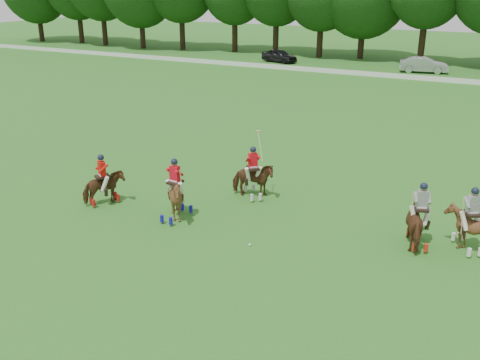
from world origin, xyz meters
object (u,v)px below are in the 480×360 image
at_px(car_mid, 424,65).
at_px(polo_red_a, 104,187).
at_px(car_left, 279,56).
at_px(polo_ball, 250,245).
at_px(polo_stripe_a, 419,223).
at_px(polo_stripe_b, 469,228).
at_px(polo_red_c, 176,197).
at_px(polo_red_b, 253,180).

relative_size(car_mid, polo_red_a, 2.15).
xyz_separation_m(car_left, polo_ball, (16.31, -40.60, -0.67)).
distance_m(car_left, polo_stripe_a, 43.55).
bearing_deg(polo_red_a, polo_stripe_a, 9.91).
distance_m(car_mid, polo_stripe_b, 38.25).
bearing_deg(polo_stripe_b, car_mid, 101.43).
bearing_deg(polo_red_c, polo_red_b, 63.64).
xyz_separation_m(car_left, car_mid, (15.42, 0.00, 0.04)).
xyz_separation_m(polo_red_a, polo_ball, (6.92, -0.59, -0.71)).
distance_m(car_mid, polo_red_c, 39.98).
distance_m(car_mid, polo_red_b, 36.59).
bearing_deg(polo_red_c, polo_red_a, -178.01).
bearing_deg(polo_stripe_a, car_left, 119.49).
bearing_deg(polo_stripe_b, polo_ball, -155.10).
relative_size(car_left, polo_ball, 46.67).
xyz_separation_m(car_mid, polo_red_a, (-6.02, -40.01, -0.00)).
bearing_deg(car_mid, polo_red_b, 167.92).
xyz_separation_m(polo_red_b, polo_red_c, (-1.64, -3.31, 0.11)).
relative_size(polo_red_b, polo_stripe_a, 1.20).
relative_size(polo_stripe_a, polo_stripe_b, 1.01).
xyz_separation_m(car_mid, polo_ball, (0.89, -40.60, -0.71)).
bearing_deg(polo_ball, polo_red_c, 168.52).
bearing_deg(polo_stripe_a, polo_red_a, -170.09).
distance_m(polo_red_b, polo_stripe_a, 7.09).
relative_size(polo_red_a, polo_red_c, 0.87).
bearing_deg(polo_ball, polo_red_a, 175.14).
distance_m(car_mid, polo_ball, 40.62).
xyz_separation_m(polo_red_a, polo_red_b, (5.08, 3.43, 0.03)).
distance_m(car_left, polo_stripe_b, 43.99).
bearing_deg(polo_red_a, polo_ball, -4.86).
relative_size(polo_stripe_a, polo_ball, 25.69).
bearing_deg(car_left, polo_stripe_a, -133.64).
distance_m(polo_red_b, polo_ball, 4.48).
distance_m(polo_red_c, polo_ball, 3.65).
xyz_separation_m(polo_red_a, polo_stripe_b, (13.60, 2.52, 0.06)).
bearing_deg(polo_stripe_a, polo_red_c, -167.01).
bearing_deg(polo_red_c, polo_stripe_a, 12.99).
bearing_deg(polo_stripe_a, car_mid, 99.03).
xyz_separation_m(car_left, polo_red_c, (12.83, -39.89, 0.18)).
distance_m(polo_red_c, polo_stripe_a, 8.84).
bearing_deg(polo_red_a, car_left, 103.21).
bearing_deg(car_mid, polo_red_a, 160.84).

